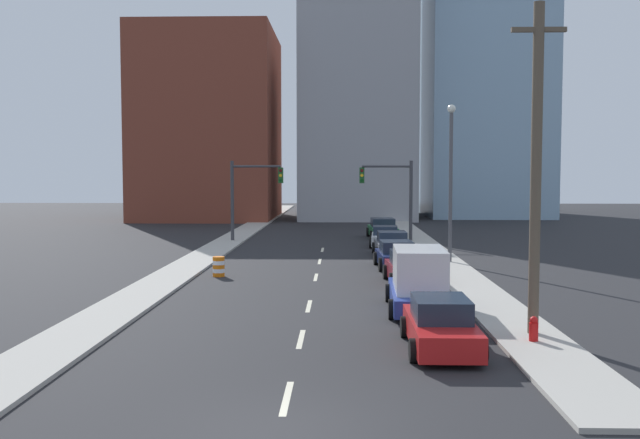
% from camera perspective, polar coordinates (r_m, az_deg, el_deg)
% --- Properties ---
extents(ground_plane, '(200.00, 200.00, 0.00)m').
position_cam_1_polar(ground_plane, '(14.21, -3.32, -16.55)').
color(ground_plane, '#262628').
extents(sidewalk_left, '(2.17, 90.01, 0.13)m').
position_cam_1_polar(sidewalk_left, '(59.01, -6.04, -0.96)').
color(sidewalk_left, '#ADA89E').
rests_on(sidewalk_left, ground).
extents(sidewalk_right, '(2.17, 90.01, 0.13)m').
position_cam_1_polar(sidewalk_right, '(58.74, 7.14, -0.99)').
color(sidewalk_right, '#ADA89E').
rests_on(sidewalk_right, ground).
extents(lane_stripe_at_2m, '(0.16, 2.40, 0.01)m').
position_cam_1_polar(lane_stripe_at_2m, '(16.09, -2.68, -14.06)').
color(lane_stripe_at_2m, beige).
rests_on(lane_stripe_at_2m, ground).
extents(lane_stripe_at_8m, '(0.16, 2.40, 0.01)m').
position_cam_1_polar(lane_stripe_at_8m, '(21.40, -1.53, -9.53)').
color(lane_stripe_at_8m, beige).
rests_on(lane_stripe_at_8m, ground).
extents(lane_stripe_at_13m, '(0.16, 2.40, 0.01)m').
position_cam_1_polar(lane_stripe_at_13m, '(26.48, -0.90, -6.94)').
color(lane_stripe_at_13m, beige).
rests_on(lane_stripe_at_13m, ground).
extents(lane_stripe_at_20m, '(0.16, 2.40, 0.01)m').
position_cam_1_polar(lane_stripe_at_20m, '(33.62, -0.34, -4.64)').
color(lane_stripe_at_20m, beige).
rests_on(lane_stripe_at_20m, ground).
extents(lane_stripe_at_26m, '(0.16, 2.40, 0.01)m').
position_cam_1_polar(lane_stripe_at_26m, '(39.54, -0.03, -3.37)').
color(lane_stripe_at_26m, beige).
rests_on(lane_stripe_at_26m, ground).
extents(lane_stripe_at_32m, '(0.16, 2.40, 0.01)m').
position_cam_1_polar(lane_stripe_at_32m, '(45.43, 0.20, -2.43)').
color(lane_stripe_at_32m, beige).
rests_on(lane_stripe_at_32m, ground).
extents(building_brick_left, '(14.00, 16.00, 19.65)m').
position_cam_1_polar(building_brick_left, '(77.43, -8.82, 7.38)').
color(building_brick_left, brown).
rests_on(building_brick_left, ground).
extents(building_office_center, '(12.00, 20.00, 31.88)m').
position_cam_1_polar(building_office_center, '(80.76, 2.90, 11.63)').
color(building_office_center, '#99999E').
rests_on(building_office_center, ground).
extents(building_glass_right, '(13.00, 20.00, 35.67)m').
position_cam_1_polar(building_glass_right, '(86.48, 12.67, 12.29)').
color(building_glass_right, '#8CADC6').
rests_on(building_glass_right, ground).
extents(traffic_signal_left, '(3.74, 0.35, 5.75)m').
position_cam_1_polar(traffic_signal_left, '(50.62, -5.84, 2.38)').
color(traffic_signal_left, '#38383D').
rests_on(traffic_signal_left, ground).
extents(traffic_signal_right, '(3.74, 0.35, 5.75)m').
position_cam_1_polar(traffic_signal_right, '(50.33, 6.07, 2.37)').
color(traffic_signal_right, '#38383D').
rests_on(traffic_signal_right, ground).
extents(utility_pole_right_near, '(1.60, 0.32, 9.89)m').
position_cam_1_polar(utility_pole_right_near, '(22.02, 16.90, 3.98)').
color(utility_pole_right_near, brown).
rests_on(utility_pole_right_near, ground).
extents(traffic_barrel, '(0.56, 0.56, 0.95)m').
position_cam_1_polar(traffic_barrel, '(34.14, -8.11, -3.75)').
color(traffic_barrel, orange).
rests_on(traffic_barrel, ground).
extents(street_lamp, '(0.44, 0.44, 8.53)m').
position_cam_1_polar(street_lamp, '(38.80, 10.42, 3.73)').
color(street_lamp, '#4C4C51').
rests_on(street_lamp, ground).
extents(fire_hydrant, '(0.26, 0.26, 0.84)m').
position_cam_1_polar(fire_hydrant, '(21.46, 16.72, -8.53)').
color(fire_hydrant, red).
rests_on(fire_hydrant, ground).
extents(sedan_red, '(2.01, 4.58, 1.46)m').
position_cam_1_polar(sedan_red, '(20.35, 9.63, -8.38)').
color(sedan_red, red).
rests_on(sedan_red, ground).
extents(box_truck_blue, '(2.39, 5.35, 2.26)m').
position_cam_1_polar(box_truck_blue, '(25.64, 7.93, -4.94)').
color(box_truck_blue, navy).
rests_on(box_truck_blue, ground).
extents(sedan_maroon, '(2.15, 4.37, 1.47)m').
position_cam_1_polar(sedan_maroon, '(31.92, 7.12, -3.91)').
color(sedan_maroon, maroon).
rests_on(sedan_maroon, ground).
extents(sedan_navy, '(2.26, 4.30, 1.40)m').
position_cam_1_polar(sedan_navy, '(36.97, 6.14, -2.88)').
color(sedan_navy, '#141E47').
rests_on(sedan_navy, ground).
extents(sedan_gray, '(2.24, 4.27, 1.43)m').
position_cam_1_polar(sedan_gray, '(42.55, 5.77, -1.99)').
color(sedan_gray, slate).
rests_on(sedan_gray, ground).
extents(sedan_white, '(2.26, 4.30, 1.36)m').
position_cam_1_polar(sedan_white, '(47.73, 5.24, -1.40)').
color(sedan_white, silver).
rests_on(sedan_white, ground).
extents(sedan_green, '(2.35, 4.73, 1.50)m').
position_cam_1_polar(sedan_green, '(53.53, 5.04, -0.77)').
color(sedan_green, '#1E6033').
rests_on(sedan_green, ground).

